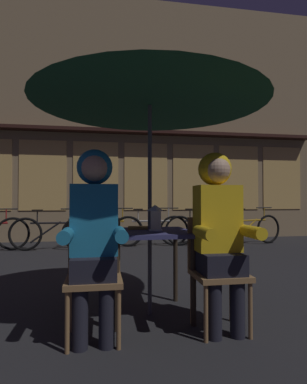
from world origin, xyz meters
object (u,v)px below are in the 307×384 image
at_px(chair_right, 216,265).
at_px(person_left_hooded, 94,223).
at_px(chair_left, 94,270).
at_px(potted_plant, 215,220).
at_px(cafe_table, 150,242).
at_px(bicycle_fifth, 203,230).
at_px(bicycle_third, 104,231).
at_px(book, 139,228).
at_px(person_right_hooded, 218,221).
at_px(patio_umbrella, 150,84).
at_px(bicycle_furthest, 251,229).
at_px(bicycle_fourth, 151,230).
at_px(bicycle_second, 52,233).
at_px(lantern, 155,217).

distance_m(chair_right, person_left_hooded, 1.03).
bearing_deg(chair_left, potted_plant, 59.05).
xyz_separation_m(cafe_table, bicycle_fifth, (1.78, 3.84, -0.29)).
distance_m(cafe_table, bicycle_fifth, 4.24).
xyz_separation_m(bicycle_third, book, (0.28, -3.86, 0.41)).
bearing_deg(person_right_hooded, bicycle_third, 100.69).
xyz_separation_m(patio_umbrella, book, (-0.08, 0.15, -1.31)).
height_order(cafe_table, bicycle_fifth, bicycle_fifth).
bearing_deg(person_left_hooded, bicycle_furthest, 51.42).
relative_size(patio_umbrella, person_right_hooded, 1.65).
bearing_deg(cafe_table, bicycle_fourth, 80.73).
distance_m(person_left_hooded, bicycle_fourth, 4.57).
relative_size(person_left_hooded, bicycle_furthest, 0.85).
bearing_deg(chair_left, book, 52.70).
bearing_deg(cafe_table, bicycle_fifth, 65.08).
bearing_deg(cafe_table, person_right_hooded, -41.57).
bearing_deg(bicycle_second, lantern, -69.03).
xyz_separation_m(bicycle_fourth, potted_plant, (1.46, -0.03, 0.20)).
bearing_deg(person_left_hooded, potted_plant, 59.38).
bearing_deg(bicycle_fourth, person_right_hooded, -92.18).
relative_size(person_right_hooded, bicycle_furthest, 0.85).
bearing_deg(lantern, bicycle_third, 95.70).
xyz_separation_m(person_left_hooded, bicycle_third, (0.12, 4.44, -0.50)).
bearing_deg(bicycle_fourth, potted_plant, -0.99).
xyz_separation_m(chair_right, bicycle_fourth, (0.17, 4.34, -0.14)).
bearing_deg(bicycle_third, chair_left, -91.59).
bearing_deg(chair_right, patio_umbrella, 142.45).
height_order(lantern, book, lantern).
bearing_deg(cafe_table, bicycle_third, 95.10).
bearing_deg(bicycle_second, person_right_hooded, -65.74).
distance_m(chair_left, bicycle_fourth, 4.49).
bearing_deg(potted_plant, person_left_hooded, -120.62).
height_order(lantern, person_left_hooded, person_left_hooded).
distance_m(bicycle_second, bicycle_fifth, 3.18).
relative_size(cafe_table, chair_right, 0.85).
height_order(patio_umbrella, person_left_hooded, patio_umbrella).
distance_m(patio_umbrella, lantern, 1.20).
relative_size(patio_umbrella, lantern, 10.00).
bearing_deg(patio_umbrella, person_right_hooded, -41.57).
relative_size(cafe_table, potted_plant, 0.80).
bearing_deg(potted_plant, bicycle_fifth, -161.48).
bearing_deg(chair_left, bicycle_second, 102.59).
height_order(bicycle_third, bicycle_fifth, same).
relative_size(person_left_hooded, bicycle_third, 0.83).
height_order(lantern, bicycle_fourth, lantern).
xyz_separation_m(lantern, bicycle_furthest, (2.85, 3.83, -0.51)).
distance_m(bicycle_fourth, book, 3.91).
xyz_separation_m(bicycle_second, bicycle_fifth, (3.18, 0.09, 0.00)).
distance_m(person_right_hooded, bicycle_third, 4.55).
relative_size(cafe_table, chair_left, 0.85).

